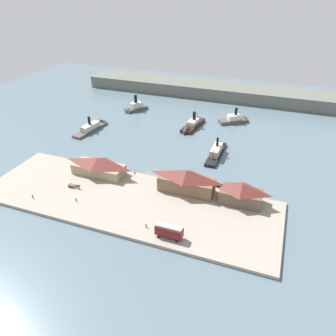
% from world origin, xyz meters
% --- Properties ---
extents(ground_plane, '(320.00, 320.00, 0.00)m').
position_xyz_m(ground_plane, '(0.00, 0.00, 0.00)').
color(ground_plane, slate).
extents(quay_promenade, '(110.00, 36.00, 1.20)m').
position_xyz_m(quay_promenade, '(0.00, -22.00, 0.60)').
color(quay_promenade, '#9E9384').
rests_on(quay_promenade, ground).
extents(seawall_edge, '(110.00, 0.80, 1.00)m').
position_xyz_m(seawall_edge, '(0.00, -3.60, 0.50)').
color(seawall_edge, gray).
rests_on(seawall_edge, ground).
extents(ferry_shed_customs_shed, '(21.69, 8.92, 7.43)m').
position_xyz_m(ferry_shed_customs_shed, '(-18.79, -9.98, 4.98)').
color(ferry_shed_customs_shed, '#998466').
rests_on(ferry_shed_customs_shed, quay_promenade).
extents(ferry_shed_west_terminal, '(21.23, 8.27, 9.13)m').
position_xyz_m(ferry_shed_west_terminal, '(18.73, -9.33, 5.84)').
color(ferry_shed_west_terminal, brown).
rests_on(ferry_shed_west_terminal, quay_promenade).
extents(ferry_shed_east_terminal, '(15.09, 8.32, 7.71)m').
position_xyz_m(ferry_shed_east_terminal, '(39.22, -9.34, 5.12)').
color(ferry_shed_east_terminal, brown).
rests_on(ferry_shed_east_terminal, quay_promenade).
extents(street_tram, '(8.72, 2.90, 4.50)m').
position_xyz_m(street_tram, '(21.46, -35.50, 3.81)').
color(street_tram, maroon).
rests_on(street_tram, quay_promenade).
extents(horse_cart, '(5.46, 1.37, 1.87)m').
position_xyz_m(horse_cart, '(-22.41, -22.47, 2.14)').
color(horse_cart, brown).
rests_on(horse_cart, quay_promenade).
extents(pedestrian_near_cart, '(0.38, 0.38, 1.53)m').
position_xyz_m(pedestrian_near_cart, '(12.87, -33.79, 1.90)').
color(pedestrian_near_cart, '#4C3D33').
rests_on(pedestrian_near_cart, quay_promenade).
extents(pedestrian_near_east_shed, '(0.40, 0.40, 1.61)m').
position_xyz_m(pedestrian_near_east_shed, '(-32.84, -33.52, 1.93)').
color(pedestrian_near_east_shed, '#4C3D33').
rests_on(pedestrian_near_east_shed, quay_promenade).
extents(pedestrian_at_waters_edge, '(0.38, 0.38, 1.53)m').
position_xyz_m(pedestrian_at_waters_edge, '(-16.69, -29.63, 1.90)').
color(pedestrian_at_waters_edge, '#3D4C42').
rests_on(pedestrian_at_waters_edge, quay_promenade).
extents(mooring_post_center_east, '(0.44, 0.44, 0.90)m').
position_xyz_m(mooring_post_center_east, '(5.54, -4.99, 1.65)').
color(mooring_post_center_east, black).
rests_on(mooring_post_center_east, quay_promenade).
extents(mooring_post_west, '(0.44, 0.44, 0.90)m').
position_xyz_m(mooring_post_west, '(-5.10, -4.81, 1.65)').
color(mooring_post_west, black).
rests_on(mooring_post_west, quay_promenade).
extents(ferry_moored_east, '(17.75, 14.41, 10.11)m').
position_xyz_m(ferry_moored_east, '(24.00, 67.65, 1.67)').
color(ferry_moored_east, '#514C47').
rests_on(ferry_moored_east, ground).
extents(ferry_mid_harbor, '(8.59, 23.55, 10.19)m').
position_xyz_m(ferry_mid_harbor, '(2.57, 50.00, 1.46)').
color(ferry_mid_harbor, black).
rests_on(ferry_mid_harbor, ground).
extents(ferry_moored_west, '(8.31, 25.99, 9.79)m').
position_xyz_m(ferry_moored_west, '(-46.86, 31.26, 1.40)').
color(ferry_moored_west, '#514C47').
rests_on(ferry_moored_west, ground).
extents(ferry_outer_harbor, '(12.59, 15.82, 11.24)m').
position_xyz_m(ferry_outer_harbor, '(-38.34, 64.21, 1.97)').
color(ferry_outer_harbor, '#514C47').
rests_on(ferry_outer_harbor, ground).
extents(ferry_departing_north, '(5.09, 25.98, 10.09)m').
position_xyz_m(ferry_departing_north, '(22.41, 27.12, 1.57)').
color(ferry_departing_north, black).
rests_on(ferry_departing_north, ground).
extents(far_headland, '(180.00, 24.00, 8.00)m').
position_xyz_m(far_headland, '(0.00, 110.00, 4.00)').
color(far_headland, '#60665B').
rests_on(far_headland, ground).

